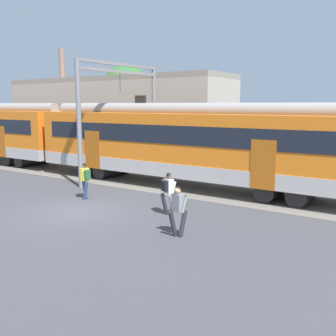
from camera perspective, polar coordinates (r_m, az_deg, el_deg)
name	(u,v)px	position (r m, az deg, el deg)	size (l,w,h in m)	color
ground_plane	(77,212)	(16.19, -13.12, -6.25)	(160.00, 160.00, 0.00)	#424247
track_bed	(45,167)	(28.05, -17.37, 0.10)	(80.00, 4.40, 0.01)	slate
pedestrian_yellow	(85,178)	(18.06, -11.94, -1.38)	(0.63, 0.57, 1.67)	navy
pedestrian_white	(168,190)	(15.17, 0.04, -3.19)	(0.65, 0.58, 1.67)	#28282D
pedestrian_grey	(178,207)	(12.73, 1.52, -5.64)	(0.61, 0.61, 1.67)	#28282D
catenary_gantry	(120,103)	(22.75, -6.92, 9.32)	(0.24, 6.64, 6.53)	gray
background_building	(114,117)	(33.33, -7.88, 7.35)	(20.36, 5.00, 9.20)	#B2A899
street_tree_left	(126,88)	(35.85, -6.15, 11.41)	(4.21, 4.21, 7.77)	brown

